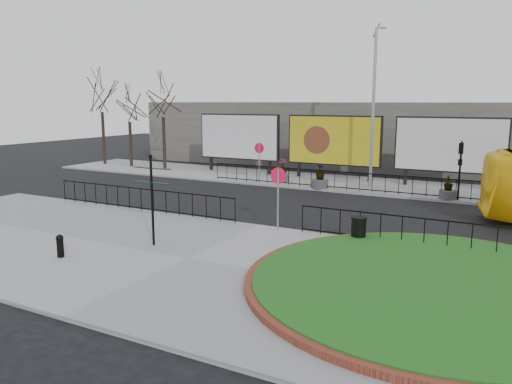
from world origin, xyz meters
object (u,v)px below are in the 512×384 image
Objects in this scene: billboard_mid at (334,141)px; litter_bin at (359,229)px; planter_a at (282,172)px; planter_b at (320,179)px; lamp_post at (373,106)px; planter_c at (448,190)px; bollard at (60,245)px; fingerpost_sign at (152,191)px.

billboard_mid is 14.89m from litter_bin.
planter_b is at bearing -21.68° from planter_a.
planter_c is (4.49, -1.60, -4.25)m from lamp_post.
billboard_mid is 20.05m from bollard.
planter_c is (9.70, 16.25, 0.05)m from bollard.
fingerpost_sign reaches higher than litter_bin.
planter_a is (-5.48, -0.42, -4.14)m from lamp_post.
fingerpost_sign is 3.46× the size of litter_bin.
fingerpost_sign is at bearing -91.46° from billboard_mid.
fingerpost_sign is 15.11m from planter_a.
planter_b reaches higher than litter_bin.
planter_b is at bearing 180.00° from planter_c.
planter_a is (-2.47, -2.40, -1.91)m from billboard_mid.
planter_a is 10.04m from planter_c.
fingerpost_sign reaches higher than planter_b.
planter_c is (1.70, 10.00, -0.01)m from litter_bin.
planter_c is at bearing 80.33° from litter_bin.
planter_b reaches higher than bollard.
lamp_post reaches higher than planter_a.
billboard_mid is at bearing 154.53° from planter_c.
billboard_mid is 6.69× the size of litter_bin.
planter_a is at bearing -175.58° from lamp_post.
litter_bin is (8.00, 6.25, 0.06)m from bollard.
litter_bin is at bearing -99.67° from planter_c.
bollard is 0.52× the size of planter_b.
lamp_post is 6.36× the size of planter_b.
fingerpost_sign is 2.21× the size of planter_b.
billboard_mid is 4.29× the size of planter_a.
bollard is 0.58× the size of planter_c.
litter_bin is (2.79, -11.60, -4.24)m from lamp_post.
litter_bin is at bearing 31.77° from fingerpost_sign.
litter_bin is at bearing 38.03° from bollard.
fingerpost_sign is at bearing -102.67° from lamp_post.
litter_bin is at bearing -53.51° from planter_a.
planter_b is 7.01m from planter_c.
planter_c is (7.01, 0.00, -0.06)m from planter_b.
litter_bin is at bearing -76.48° from lamp_post.
lamp_post reaches higher than litter_bin.
planter_c reaches higher than litter_bin.
billboard_mid reaches higher than planter_a.
billboard_mid is 17.32m from fingerpost_sign.
bollard is at bearing -124.14° from fingerpost_sign.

